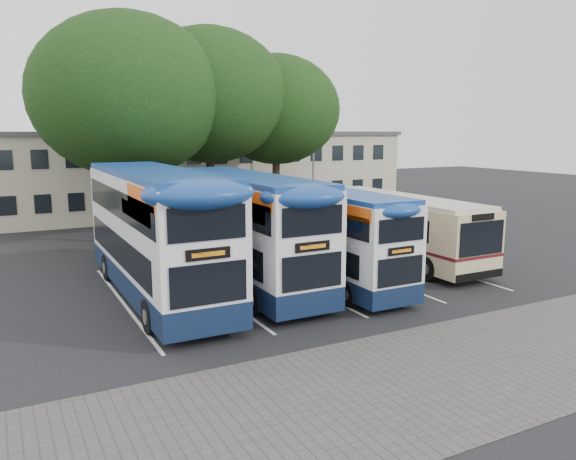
# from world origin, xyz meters

# --- Properties ---
(ground) EXTENTS (120.00, 120.00, 0.00)m
(ground) POSITION_xyz_m (0.00, 0.00, 0.00)
(ground) COLOR black
(ground) RESTS_ON ground
(paving_strip) EXTENTS (40.00, 6.00, 0.01)m
(paving_strip) POSITION_xyz_m (-2.00, -5.00, 0.01)
(paving_strip) COLOR #595654
(paving_strip) RESTS_ON ground
(bay_lines) EXTENTS (14.12, 11.00, 0.01)m
(bay_lines) POSITION_xyz_m (-3.75, 5.00, 0.01)
(bay_lines) COLOR silver
(bay_lines) RESTS_ON ground
(depot_building) EXTENTS (32.40, 8.40, 6.20)m
(depot_building) POSITION_xyz_m (0.00, 26.99, 3.15)
(depot_building) COLOR beige
(depot_building) RESTS_ON ground
(lamp_post) EXTENTS (0.25, 1.05, 9.06)m
(lamp_post) POSITION_xyz_m (6.00, 19.97, 5.08)
(lamp_post) COLOR gray
(lamp_post) RESTS_ON ground
(tree_left) EXTENTS (10.33, 10.33, 12.52)m
(tree_left) POSITION_xyz_m (-7.87, 16.21, 8.12)
(tree_left) COLOR black
(tree_left) RESTS_ON ground
(tree_mid) EXTENTS (9.42, 9.42, 12.33)m
(tree_mid) POSITION_xyz_m (-2.86, 17.25, 8.31)
(tree_mid) COLOR black
(tree_mid) RESTS_ON ground
(tree_right) EXTENTS (8.28, 8.28, 11.12)m
(tree_right) POSITION_xyz_m (1.93, 17.88, 7.59)
(tree_right) COLOR black
(tree_right) RESTS_ON ground
(bus_dd_left) EXTENTS (2.82, 11.62, 4.84)m
(bus_dd_left) POSITION_xyz_m (-9.38, 5.31, 2.67)
(bus_dd_left) COLOR #111F3E
(bus_dd_left) RESTS_ON ground
(bus_dd_mid) EXTENTS (2.64, 10.89, 4.54)m
(bus_dd_mid) POSITION_xyz_m (-5.81, 5.20, 2.50)
(bus_dd_mid) COLOR #111F3E
(bus_dd_mid) RESTS_ON ground
(bus_dd_right) EXTENTS (2.27, 9.39, 3.91)m
(bus_dd_right) POSITION_xyz_m (-2.63, 3.98, 2.15)
(bus_dd_right) COLOR #111F3E
(bus_dd_right) RESTS_ON ground
(bus_single) EXTENTS (2.70, 10.62, 3.17)m
(bus_single) POSITION_xyz_m (2.51, 5.95, 1.79)
(bus_single) COLOR beige
(bus_single) RESTS_ON ground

